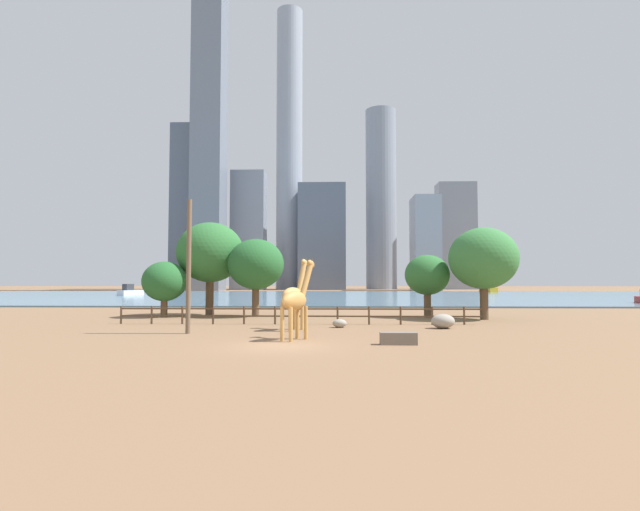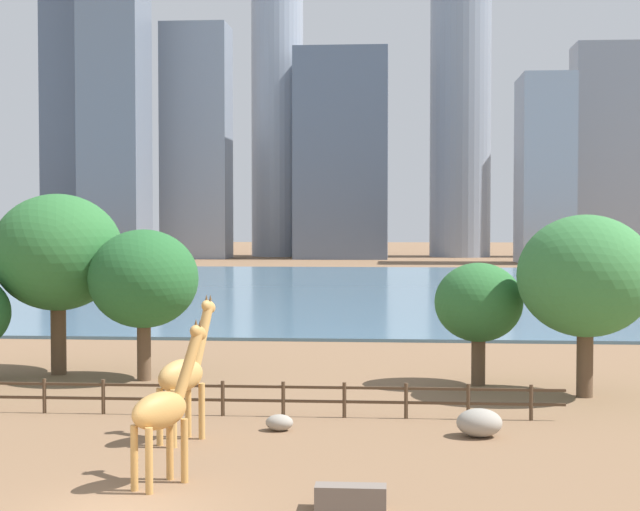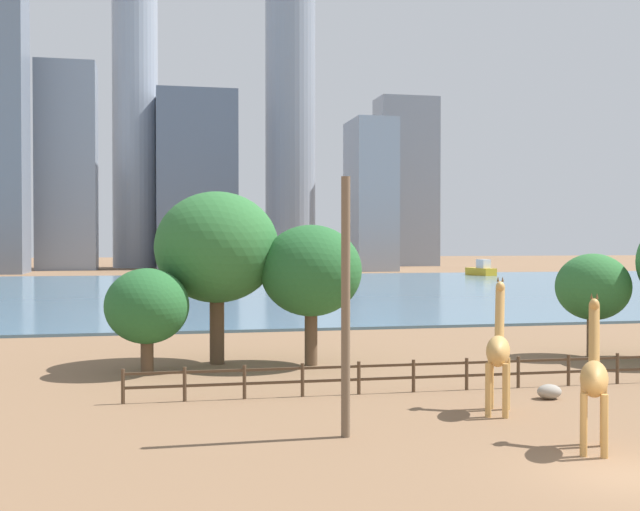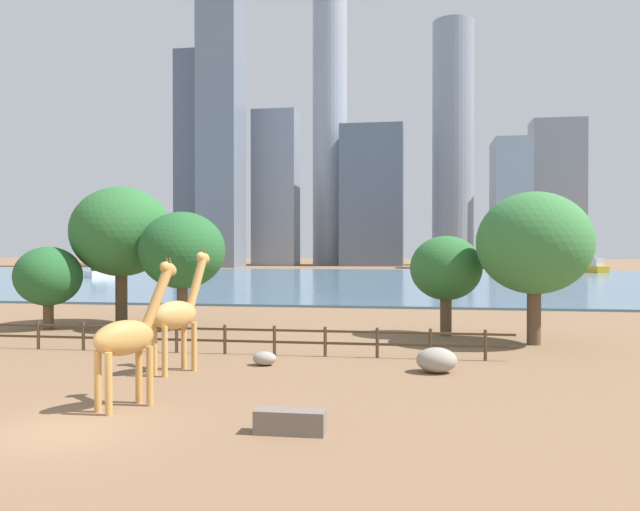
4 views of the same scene
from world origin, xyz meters
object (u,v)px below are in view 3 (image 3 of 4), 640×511
object	(u,v)px
boulder_by_pole	(549,392)
tree_left_small	(311,271)
tree_right_tall	(593,288)
giraffe_companion	(594,377)
giraffe_tall	(498,350)
tree_right_small	(147,306)
utility_pole	(346,307)
tree_center_broad	(217,248)
boat_tug	(481,270)

from	to	relation	value
boulder_by_pole	tree_left_small	bearing A→B (deg)	126.17
boulder_by_pole	tree_right_tall	size ratio (longest dim) A/B	0.18
boulder_by_pole	giraffe_companion	bearing A→B (deg)	-108.33
giraffe_companion	boulder_by_pole	xyz separation A→B (m)	(2.35, 7.10, -1.82)
giraffe_companion	giraffe_tall	bearing A→B (deg)	36.65
boulder_by_pole	tree_right_small	bearing A→B (deg)	149.10
tree_right_tall	tree_right_small	bearing A→B (deg)	-178.05
giraffe_tall	giraffe_companion	size ratio (longest dim) A/B	1.06
tree_right_tall	utility_pole	bearing A→B (deg)	-140.03
boulder_by_pole	tree_left_small	xyz separation A→B (m)	(-7.31, 10.00, 4.29)
utility_pole	tree_left_small	size ratio (longest dim) A/B	1.18
tree_center_broad	tree_right_small	xyz separation A→B (m)	(-3.35, -2.37, -2.63)
boulder_by_pole	giraffe_tall	bearing A→B (deg)	-148.09
tree_right_tall	tree_right_small	xyz separation A→B (m)	(-22.72, -0.78, -0.54)
giraffe_tall	boulder_by_pole	xyz separation A→B (m)	(2.93, 1.82, -1.92)
boulder_by_pole	tree_left_small	world-z (taller)	tree_left_small
tree_center_broad	tree_right_tall	size ratio (longest dim) A/B	1.57
tree_right_small	tree_right_tall	bearing A→B (deg)	1.95
giraffe_tall	boulder_by_pole	world-z (taller)	giraffe_tall
tree_left_small	utility_pole	bearing A→B (deg)	-96.92
tree_center_broad	tree_right_tall	distance (m)	19.55
tree_center_broad	utility_pole	bearing A→B (deg)	-80.10
tree_left_small	tree_right_small	size ratio (longest dim) A/B	1.42
giraffe_tall	giraffe_companion	world-z (taller)	giraffe_tall
utility_pole	tree_left_small	world-z (taller)	utility_pole
tree_right_small	boat_tug	bearing A→B (deg)	58.61
giraffe_tall	tree_left_small	bearing A→B (deg)	47.50
tree_left_small	boat_tug	xyz separation A→B (m)	(46.92, 88.68, -3.45)
utility_pole	tree_center_broad	bearing A→B (deg)	99.90
utility_pole	boulder_by_pole	distance (m)	10.61
utility_pole	tree_left_small	distance (m)	14.27
boulder_by_pole	boat_tug	distance (m)	106.33
giraffe_tall	utility_pole	distance (m)	6.78
tree_left_small	tree_right_small	distance (m)	7.98
giraffe_tall	boulder_by_pole	distance (m)	3.95
tree_center_broad	boat_tug	xyz separation A→B (m)	(51.35, 87.28, -4.58)
utility_pole	boat_tug	bearing A→B (deg)	64.69
tree_center_broad	tree_left_small	size ratio (longest dim) A/B	1.24
tree_right_tall	tree_left_small	size ratio (longest dim) A/B	0.79
giraffe_companion	boat_tug	bearing A→B (deg)	8.77
boulder_by_pole	utility_pole	bearing A→B (deg)	-155.25
tree_right_tall	tree_right_small	distance (m)	22.74
boat_tug	giraffe_companion	bearing A→B (deg)	147.62
giraffe_companion	tree_center_broad	bearing A→B (deg)	57.33
utility_pole	boat_tug	xyz separation A→B (m)	(48.64, 102.84, -2.89)
giraffe_tall	tree_right_tall	distance (m)	15.77
giraffe_companion	boat_tug	world-z (taller)	giraffe_companion
boulder_by_pole	tree_left_small	distance (m)	13.11
tree_center_broad	boat_tug	distance (m)	101.37
utility_pole	boulder_by_pole	world-z (taller)	utility_pole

